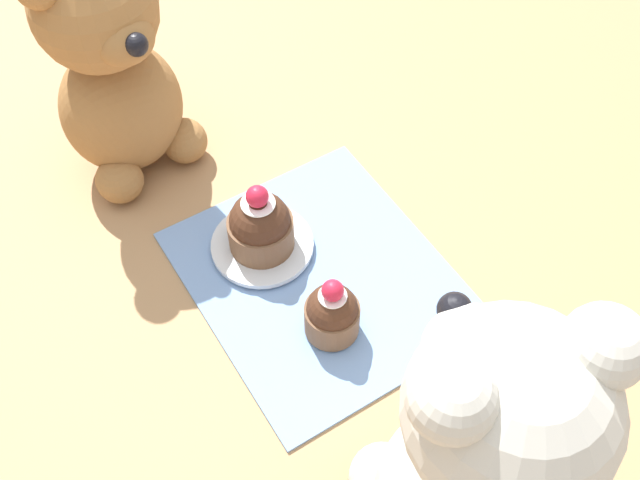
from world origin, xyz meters
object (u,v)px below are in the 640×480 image
at_px(teddy_bear_cream, 483,454).
at_px(teddy_bear_tan, 113,69).
at_px(saucer_plate, 262,245).
at_px(cupcake_near_tan_bear, 260,225).
at_px(cupcake_near_cream_bear, 332,312).

xyz_separation_m(teddy_bear_cream, teddy_bear_tan, (0.05, -0.43, -0.01)).
bearing_deg(saucer_plate, cupcake_near_tan_bear, -75.96).
bearing_deg(teddy_bear_cream, cupcake_near_cream_bear, -80.13).
height_order(cupcake_near_cream_bear, saucer_plate, cupcake_near_cream_bear).
height_order(teddy_bear_tan, saucer_plate, teddy_bear_tan).
bearing_deg(cupcake_near_cream_bear, teddy_bear_cream, 87.49).
relative_size(cupcake_near_cream_bear, cupcake_near_tan_bear, 0.89).
height_order(teddy_bear_tan, cupcake_near_cream_bear, teddy_bear_tan).
height_order(teddy_bear_cream, saucer_plate, teddy_bear_cream).
distance_m(teddy_bear_tan, saucer_plate, 0.20).
distance_m(teddy_bear_tan, cupcake_near_cream_bear, 0.28).
bearing_deg(saucer_plate, teddy_bear_tan, -73.38).
relative_size(teddy_bear_cream, cupcake_near_tan_bear, 3.45).
xyz_separation_m(teddy_bear_cream, saucer_plate, (0.00, -0.27, -0.11)).
bearing_deg(saucer_plate, cupcake_near_cream_bear, 94.28).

